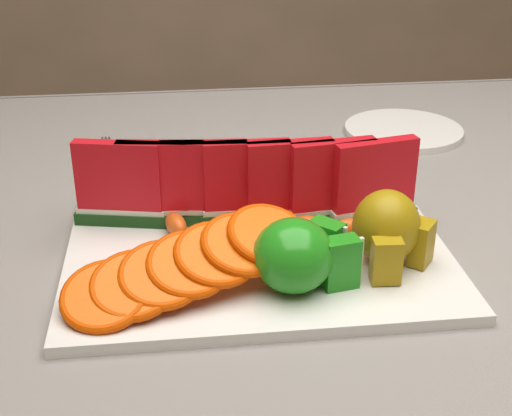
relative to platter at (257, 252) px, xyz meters
name	(u,v)px	position (x,y,z in m)	size (l,w,h in m)	color
table	(311,287)	(0.08, 0.09, -0.11)	(1.40, 0.90, 0.75)	#4C301F
tablecloth	(313,244)	(0.08, 0.09, -0.05)	(1.53, 1.03, 0.20)	slate
platter	(257,252)	(0.00, 0.00, 0.00)	(0.40, 0.30, 0.01)	silver
apple_cluster	(300,255)	(0.03, -0.08, 0.04)	(0.11, 0.10, 0.07)	#1C7B18
pear_cluster	(388,229)	(0.13, -0.05, 0.04)	(0.09, 0.09, 0.08)	#B79017
side_plate	(403,130)	(0.27, 0.35, 0.00)	(0.21, 0.21, 0.01)	silver
fork	(103,163)	(-0.18, 0.28, 0.00)	(0.04, 0.19, 0.00)	silver
watermelon_row	(247,185)	(0.00, 0.06, 0.05)	(0.39, 0.07, 0.10)	#0B3E17
orange_fan_front	(190,264)	(-0.07, -0.08, 0.04)	(0.26, 0.15, 0.06)	red
orange_fan_back	(210,184)	(-0.04, 0.13, 0.02)	(0.23, 0.10, 0.04)	red
tangerine_segments	(264,228)	(0.01, 0.02, 0.02)	(0.22, 0.07, 0.02)	#D34300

